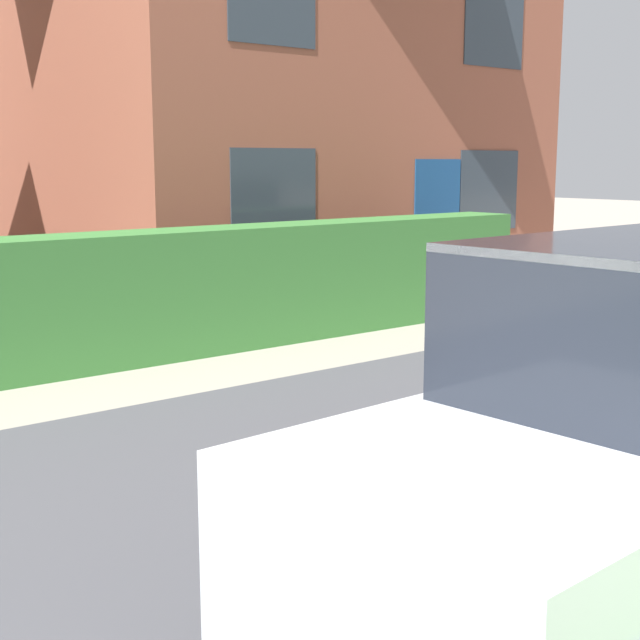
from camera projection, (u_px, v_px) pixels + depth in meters
name	position (u px, v px, depth m)	size (l,w,h in m)	color
road_strip	(319.00, 511.00, 5.33)	(28.00, 5.60, 0.01)	#4C4C51
garden_hedge	(90.00, 302.00, 8.96)	(12.15, 0.76, 1.35)	#3D7F38
house_right	(269.00, 51.00, 15.30)	(8.35, 6.57, 7.73)	#93513D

